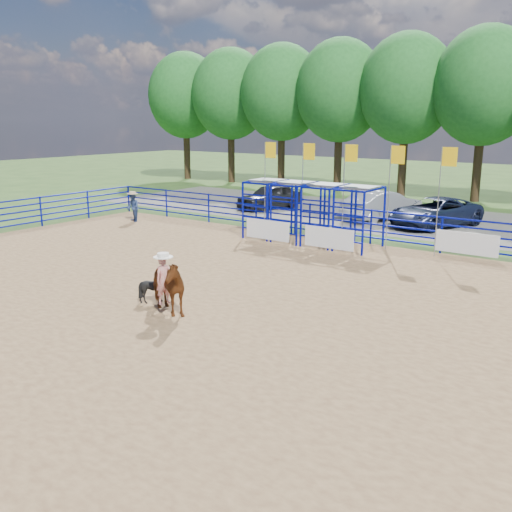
{
  "coord_description": "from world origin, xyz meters",
  "views": [
    {
      "loc": [
        9.88,
        -12.2,
        5.21
      ],
      "look_at": [
        0.43,
        1.0,
        1.3
      ],
      "focal_mm": 40.0,
      "sensor_mm": 36.0,
      "label": 1
    }
  ],
  "objects_px": {
    "spectator_cowboy": "(133,207)",
    "calf": "(156,288)",
    "horse_and_rider": "(164,282)",
    "car_a": "(270,196)",
    "car_b": "(382,205)",
    "car_c": "(435,212)"
  },
  "relations": [
    {
      "from": "car_a",
      "to": "car_c",
      "type": "xyz_separation_m",
      "value": [
        9.91,
        -0.06,
        -0.0
      ]
    },
    {
      "from": "spectator_cowboy",
      "to": "calf",
      "type": "bearing_deg",
      "value": -39.87
    },
    {
      "from": "car_b",
      "to": "calf",
      "type": "bearing_deg",
      "value": 110.66
    },
    {
      "from": "spectator_cowboy",
      "to": "car_a",
      "type": "height_order",
      "value": "spectator_cowboy"
    },
    {
      "from": "horse_and_rider",
      "to": "car_c",
      "type": "height_order",
      "value": "horse_and_rider"
    },
    {
      "from": "calf",
      "to": "spectator_cowboy",
      "type": "relative_size",
      "value": 0.58
    },
    {
      "from": "calf",
      "to": "car_b",
      "type": "height_order",
      "value": "car_b"
    },
    {
      "from": "horse_and_rider",
      "to": "calf",
      "type": "relative_size",
      "value": 2.65
    },
    {
      "from": "car_b",
      "to": "car_c",
      "type": "bearing_deg",
      "value": -168.65
    },
    {
      "from": "car_c",
      "to": "car_a",
      "type": "bearing_deg",
      "value": -160.0
    },
    {
      "from": "calf",
      "to": "horse_and_rider",
      "type": "bearing_deg",
      "value": -129.14
    },
    {
      "from": "car_b",
      "to": "car_a",
      "type": "bearing_deg",
      "value": 22.02
    },
    {
      "from": "car_b",
      "to": "spectator_cowboy",
      "type": "bearing_deg",
      "value": 58.06
    },
    {
      "from": "horse_and_rider",
      "to": "car_a",
      "type": "height_order",
      "value": "horse_and_rider"
    },
    {
      "from": "car_a",
      "to": "car_b",
      "type": "xyz_separation_m",
      "value": [
        6.95,
        0.35,
        0.06
      ]
    },
    {
      "from": "calf",
      "to": "car_b",
      "type": "bearing_deg",
      "value": -6.06
    },
    {
      "from": "car_c",
      "to": "horse_and_rider",
      "type": "bearing_deg",
      "value": -75.19
    },
    {
      "from": "calf",
      "to": "spectator_cowboy",
      "type": "distance_m",
      "value": 13.84
    },
    {
      "from": "horse_and_rider",
      "to": "car_b",
      "type": "bearing_deg",
      "value": 94.2
    },
    {
      "from": "horse_and_rider",
      "to": "calf",
      "type": "height_order",
      "value": "horse_and_rider"
    },
    {
      "from": "spectator_cowboy",
      "to": "car_a",
      "type": "distance_m",
      "value": 8.5
    },
    {
      "from": "horse_and_rider",
      "to": "car_c",
      "type": "xyz_separation_m",
      "value": [
        1.67,
        17.19,
        -0.16
      ]
    }
  ]
}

